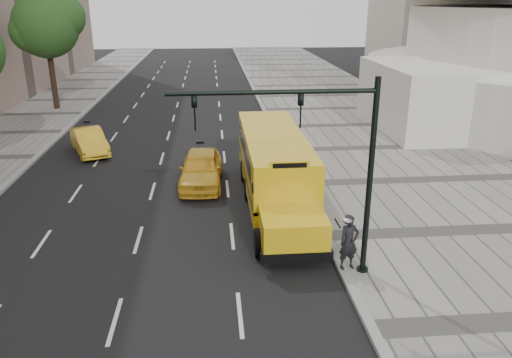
{
  "coord_description": "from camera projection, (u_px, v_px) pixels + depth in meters",
  "views": [
    {
      "loc": [
        1.88,
        -22.01,
        8.49
      ],
      "look_at": [
        3.5,
        -4.0,
        1.9
      ],
      "focal_mm": 35.0,
      "sensor_mm": 36.0,
      "label": 1
    }
  ],
  "objects": [
    {
      "name": "school_bus",
      "position": [
        274.0,
        163.0,
        21.52
      ],
      "size": [
        2.96,
        11.56,
        3.19
      ],
      "color": "gold",
      "rests_on": "ground"
    },
    {
      "name": "sidewalk_museum",
      "position": [
        422.0,
        181.0,
        24.33
      ],
      "size": [
        12.0,
        140.0,
        0.15
      ],
      "primitive_type": "cube",
      "color": "gray",
      "rests_on": "ground"
    },
    {
      "name": "tree_c",
      "position": [
        47.0,
        25.0,
        37.8
      ],
      "size": [
        5.53,
        4.92,
        8.98
      ],
      "color": "black",
      "rests_on": "ground"
    },
    {
      "name": "taxi_far",
      "position": [
        89.0,
        141.0,
        28.69
      ],
      "size": [
        3.08,
        4.59,
        1.43
      ],
      "primitive_type": "imported",
      "rotation": [
        0.0,
        0.0,
        0.4
      ],
      "color": "gold",
      "rests_on": "ground"
    },
    {
      "name": "traffic_signal",
      "position": [
        326.0,
        156.0,
        14.74
      ],
      "size": [
        6.18,
        0.36,
        6.4
      ],
      "color": "black",
      "rests_on": "ground"
    },
    {
      "name": "taxi_near",
      "position": [
        201.0,
        169.0,
        23.76
      ],
      "size": [
        2.17,
        4.91,
        1.64
      ],
      "primitive_type": "imported",
      "rotation": [
        0.0,
        0.0,
        -0.05
      ],
      "color": "gold",
      "rests_on": "ground"
    },
    {
      "name": "curb_museum",
      "position": [
        301.0,
        185.0,
        23.83
      ],
      "size": [
        0.3,
        140.0,
        0.15
      ],
      "primitive_type": "cube",
      "color": "gray",
      "rests_on": "ground"
    },
    {
      "name": "ground",
      "position": [
        174.0,
        190.0,
        23.35
      ],
      "size": [
        140.0,
        140.0,
        0.0
      ],
      "primitive_type": "plane",
      "color": "black",
      "rests_on": "ground"
    },
    {
      "name": "pedestrian",
      "position": [
        349.0,
        242.0,
        16.04
      ],
      "size": [
        0.78,
        0.61,
        1.87
      ],
      "primitive_type": "imported",
      "rotation": [
        0.0,
        0.0,
        0.27
      ],
      "color": "black",
      "rests_on": "sidewalk_museum"
    }
  ]
}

